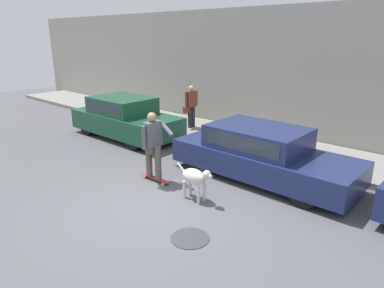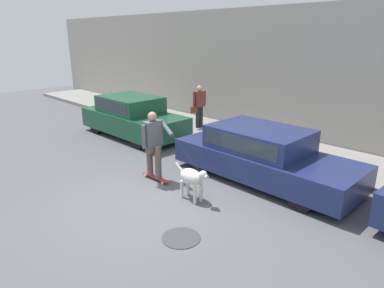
# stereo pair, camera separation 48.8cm
# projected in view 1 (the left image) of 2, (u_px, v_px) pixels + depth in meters

# --- Properties ---
(ground_plane) EXTENTS (36.00, 36.00, 0.00)m
(ground_plane) POSITION_uv_depth(u_px,v_px,m) (154.00, 203.00, 7.23)
(ground_plane) COLOR #545459
(back_wall) EXTENTS (32.00, 0.30, 4.32)m
(back_wall) POSITION_uv_depth(u_px,v_px,m) (297.00, 75.00, 11.04)
(back_wall) COLOR #9E998E
(back_wall) RESTS_ON ground_plane
(sidewalk_curb) EXTENTS (30.00, 2.34, 0.16)m
(sidewalk_curb) POSITION_uv_depth(u_px,v_px,m) (271.00, 146.00, 10.72)
(sidewalk_curb) COLOR gray
(sidewalk_curb) RESTS_ON ground_plane
(parked_car_0) EXTENTS (4.09, 1.77, 1.39)m
(parked_car_0) POSITION_uv_depth(u_px,v_px,m) (125.00, 118.00, 11.75)
(parked_car_0) COLOR black
(parked_car_0) RESTS_ON ground_plane
(parked_car_1) EXTENTS (4.51, 1.76, 1.30)m
(parked_car_1) POSITION_uv_depth(u_px,v_px,m) (261.00, 154.00, 8.35)
(parked_car_1) COLOR black
(parked_car_1) RESTS_ON ground_plane
(dog) EXTENTS (1.00, 0.35, 0.77)m
(dog) POSITION_uv_depth(u_px,v_px,m) (195.00, 178.00, 7.26)
(dog) COLOR beige
(dog) RESTS_ON ground_plane
(skateboarder) EXTENTS (2.15, 0.64, 1.70)m
(skateboarder) POSITION_uv_depth(u_px,v_px,m) (153.00, 143.00, 8.07)
(skateboarder) COLOR beige
(skateboarder) RESTS_ON ground_plane
(pedestrian_with_bag) EXTENTS (0.25, 0.65, 1.53)m
(pedestrian_with_bag) POSITION_uv_depth(u_px,v_px,m) (191.00, 105.00, 12.35)
(pedestrian_with_bag) COLOR #28282D
(pedestrian_with_bag) RESTS_ON sidewalk_curb
(manhole_cover) EXTENTS (0.68, 0.68, 0.01)m
(manhole_cover) POSITION_uv_depth(u_px,v_px,m) (190.00, 238.00, 5.98)
(manhole_cover) COLOR #38383D
(manhole_cover) RESTS_ON ground_plane
(fire_hydrant) EXTENTS (0.18, 0.18, 0.75)m
(fire_hydrant) POSITION_uv_depth(u_px,v_px,m) (107.00, 113.00, 13.89)
(fire_hydrant) COLOR red
(fire_hydrant) RESTS_ON ground_plane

